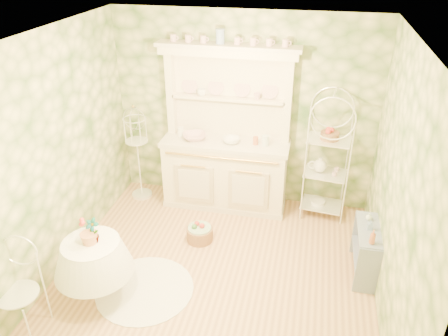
% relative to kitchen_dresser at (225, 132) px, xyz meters
% --- Properties ---
extents(floor, '(3.60, 3.60, 0.00)m').
position_rel_kitchen_dresser_xyz_m(floor, '(0.20, -1.52, -1.15)').
color(floor, tan).
rests_on(floor, ground).
extents(ceiling, '(3.60, 3.60, 0.00)m').
position_rel_kitchen_dresser_xyz_m(ceiling, '(0.20, -1.52, 1.56)').
color(ceiling, white).
rests_on(ceiling, floor).
extents(wall_left, '(3.60, 3.60, 0.00)m').
position_rel_kitchen_dresser_xyz_m(wall_left, '(-1.60, -1.52, 0.21)').
color(wall_left, beige).
rests_on(wall_left, floor).
extents(wall_right, '(3.60, 3.60, 0.00)m').
position_rel_kitchen_dresser_xyz_m(wall_right, '(2.00, -1.52, 0.21)').
color(wall_right, beige).
rests_on(wall_right, floor).
extents(wall_back, '(3.60, 3.60, 0.00)m').
position_rel_kitchen_dresser_xyz_m(wall_back, '(0.20, 0.28, 0.21)').
color(wall_back, beige).
rests_on(wall_back, floor).
extents(wall_front, '(3.60, 3.60, 0.00)m').
position_rel_kitchen_dresser_xyz_m(wall_front, '(0.20, -3.32, 0.21)').
color(wall_front, beige).
rests_on(wall_front, floor).
extents(kitchen_dresser, '(1.87, 0.61, 2.29)m').
position_rel_kitchen_dresser_xyz_m(kitchen_dresser, '(0.00, 0.00, 0.00)').
color(kitchen_dresser, white).
rests_on(kitchen_dresser, floor).
extents(bakers_rack, '(0.59, 0.45, 1.74)m').
position_rel_kitchen_dresser_xyz_m(bakers_rack, '(1.38, 0.02, -0.27)').
color(bakers_rack, white).
rests_on(bakers_rack, floor).
extents(side_shelf, '(0.38, 0.79, 0.65)m').
position_rel_kitchen_dresser_xyz_m(side_shelf, '(1.88, -1.11, -0.82)').
color(side_shelf, '#808EAB').
rests_on(side_shelf, floor).
extents(round_table, '(0.68, 0.68, 0.73)m').
position_rel_kitchen_dresser_xyz_m(round_table, '(-0.98, -2.10, -0.78)').
color(round_table, white).
rests_on(round_table, floor).
extents(cafe_chair, '(0.52, 0.52, 1.01)m').
position_rel_kitchen_dresser_xyz_m(cafe_chair, '(-1.48, -2.68, -0.64)').
color(cafe_chair, white).
rests_on(cafe_chair, floor).
extents(birdcage_stand, '(0.38, 0.38, 1.48)m').
position_rel_kitchen_dresser_xyz_m(birdcage_stand, '(-1.28, -0.05, -0.41)').
color(birdcage_stand, white).
rests_on(birdcage_stand, floor).
extents(floor_basket, '(0.34, 0.34, 0.21)m').
position_rel_kitchen_dresser_xyz_m(floor_basket, '(-0.14, -0.93, -1.04)').
color(floor_basket, '#966947').
rests_on(floor_basket, floor).
extents(lace_rug, '(1.21, 1.21, 0.01)m').
position_rel_kitchen_dresser_xyz_m(lace_rug, '(-0.51, -1.93, -1.14)').
color(lace_rug, white).
rests_on(lace_rug, floor).
extents(bowl_floral, '(0.42, 0.42, 0.08)m').
position_rel_kitchen_dresser_xyz_m(bowl_floral, '(-0.43, -0.03, -0.13)').
color(bowl_floral, white).
rests_on(bowl_floral, kitchen_dresser).
extents(bowl_white, '(0.28, 0.28, 0.07)m').
position_rel_kitchen_dresser_xyz_m(bowl_white, '(0.09, -0.04, -0.13)').
color(bowl_white, white).
rests_on(bowl_white, kitchen_dresser).
extents(cup_left, '(0.14, 0.14, 0.10)m').
position_rel_kitchen_dresser_xyz_m(cup_left, '(-0.36, 0.15, 0.47)').
color(cup_left, white).
rests_on(cup_left, kitchen_dresser).
extents(cup_right, '(0.11, 0.11, 0.09)m').
position_rel_kitchen_dresser_xyz_m(cup_right, '(0.40, 0.16, 0.47)').
color(cup_right, white).
rests_on(cup_right, kitchen_dresser).
extents(potted_geranium, '(0.16, 0.12, 0.28)m').
position_rel_kitchen_dresser_xyz_m(potted_geranium, '(-0.93, -2.08, -0.30)').
color(potted_geranium, '#3F7238').
rests_on(potted_geranium, round_table).
extents(bottle_amber, '(0.08, 0.08, 0.17)m').
position_rel_kitchen_dresser_xyz_m(bottle_amber, '(1.88, -1.37, -0.46)').
color(bottle_amber, '#B7623B').
rests_on(bottle_amber, side_shelf).
extents(bottle_blue, '(0.05, 0.05, 0.12)m').
position_rel_kitchen_dresser_xyz_m(bottle_blue, '(1.88, -1.12, -0.49)').
color(bottle_blue, '#85A1CF').
rests_on(bottle_blue, side_shelf).
extents(bottle_glass, '(0.10, 0.10, 0.10)m').
position_rel_kitchen_dresser_xyz_m(bottle_glass, '(1.88, -0.93, -0.50)').
color(bottle_glass, silver).
rests_on(bottle_glass, side_shelf).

